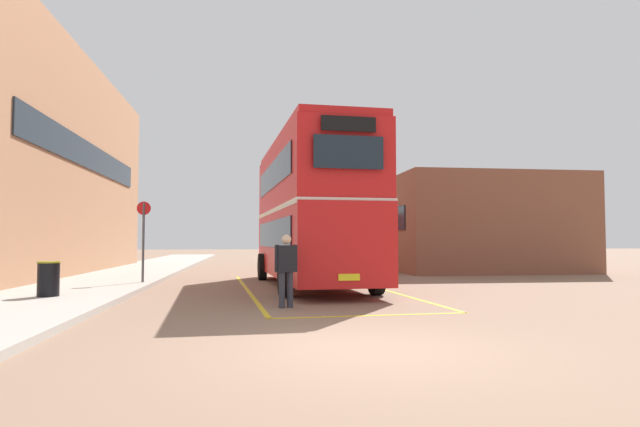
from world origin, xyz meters
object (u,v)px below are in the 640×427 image
single_deck_bus (329,238)px  litter_bin (48,279)px  double_decker_bus (310,209)px  bus_stop_sign (143,233)px  pedestrian_boarding (286,266)px

single_deck_bus → litter_bin: (-9.91, -19.76, -1.08)m
single_deck_bus → double_decker_bus: bearing=-100.8°
single_deck_bus → bus_stop_sign: bearing=-118.7°
litter_bin → bus_stop_sign: bearing=71.6°
single_deck_bus → litter_bin: 22.13m
double_decker_bus → litter_bin: bearing=-152.0°
double_decker_bus → pedestrian_boarding: bearing=-102.2°
double_decker_bus → pedestrian_boarding: size_ratio=6.24×
bus_stop_sign → pedestrian_boarding: bearing=-55.6°
pedestrian_boarding → double_decker_bus: bearing=77.8°
single_deck_bus → pedestrian_boarding: single_deck_bus is taller
pedestrian_boarding → bus_stop_sign: (-4.22, 6.15, 0.79)m
double_decker_bus → bus_stop_sign: (-5.40, 0.67, -0.79)m
pedestrian_boarding → litter_bin: 5.96m
double_decker_bus → pedestrian_boarding: double_decker_bus is taller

